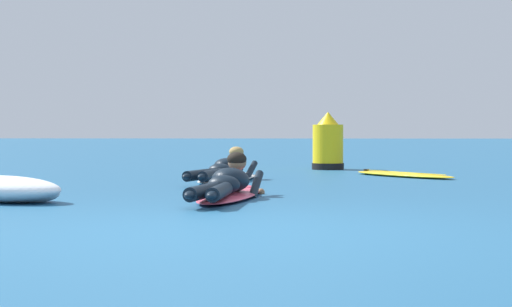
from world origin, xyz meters
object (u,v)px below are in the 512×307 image
object	(u,v)px
surfer_near	(228,187)
surfer_far	(225,172)
channel_marker_buoy	(328,146)
drifting_surfboard	(402,174)

from	to	relation	value
surfer_near	surfer_far	distance (m)	3.15
surfer_near	channel_marker_buoy	xyz separation A→B (m)	(1.30, 7.00, 0.30)
channel_marker_buoy	surfer_near	bearing A→B (deg)	-100.52
surfer_near	surfer_far	world-z (taller)	same
surfer_far	drifting_surfboard	distance (m)	3.06
surfer_far	channel_marker_buoy	world-z (taller)	channel_marker_buoy
surfer_far	drifting_surfboard	bearing A→B (deg)	28.16
channel_marker_buoy	drifting_surfboard	bearing A→B (deg)	-65.71
drifting_surfboard	surfer_near	bearing A→B (deg)	-117.61
drifting_surfboard	surfer_far	bearing A→B (deg)	-151.84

